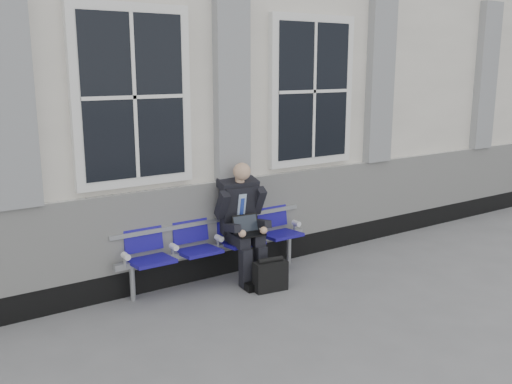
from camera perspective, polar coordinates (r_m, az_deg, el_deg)
ground at (r=6.85m, az=10.79°, el=-9.83°), size 70.00×70.00×0.00m
station_building at (r=9.12m, az=-4.49°, el=10.24°), size 14.40×4.40×4.49m
bench at (r=6.95m, az=-4.02°, el=-4.47°), size 2.60×0.47×0.91m
businessman at (r=6.92m, az=-1.42°, el=-2.54°), size 0.61×0.82×1.45m
briefcase at (r=6.73m, az=1.45°, el=-8.32°), size 0.41×0.22×0.41m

